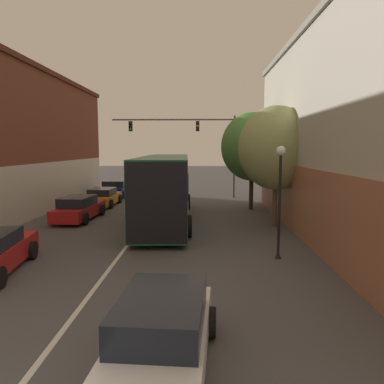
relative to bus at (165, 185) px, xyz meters
The scene contains 10 objects.
lane_center_line 2.72m from the bus, 125.94° to the right, with size 0.14×42.90×0.01m.
bus is the anchor object (origin of this frame).
hatchback_foreground 14.19m from the bus, 84.96° to the right, with size 2.14×4.77×1.35m.
parked_car_left_near 5.06m from the bus, behind, with size 2.07×4.62×1.34m.
parked_car_left_mid 11.72m from the bus, 116.14° to the left, with size 2.16×4.29×1.34m.
parked_car_left_distant 7.33m from the bus, 132.55° to the left, with size 2.00×4.08×1.24m.
traffic_signal_gantry 10.46m from the bus, 80.85° to the left, with size 9.89×0.36×6.56m.
street_lamp 8.48m from the bus, 55.63° to the right, with size 0.34×0.34×4.08m.
street_tree_near 6.22m from the bus, 13.15° to the right, with size 3.83×3.45×6.11m.
street_tree_far 6.92m from the bus, 37.45° to the left, with size 3.99×3.59×6.28m.
Camera 1 is at (3.05, -3.39, 4.02)m, focal length 35.00 mm.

